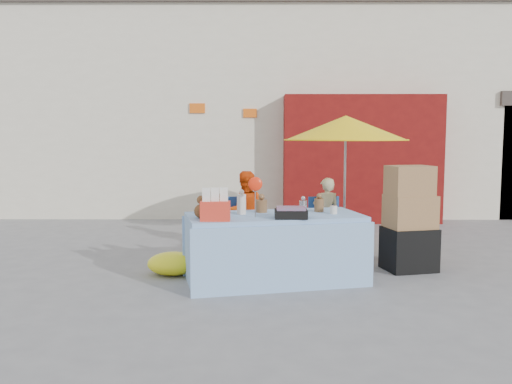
{
  "coord_description": "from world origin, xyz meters",
  "views": [
    {
      "loc": [
        0.1,
        -6.91,
        1.79
      ],
      "look_at": [
        0.05,
        0.6,
        1.0
      ],
      "focal_mm": 38.0,
      "sensor_mm": 36.0,
      "label": 1
    }
  ],
  "objects_px": {
    "chair_right": "(327,237)",
    "vendor_orange": "(245,212)",
    "market_table": "(274,247)",
    "umbrella": "(346,129)",
    "chair_left": "(244,237)",
    "box_stack": "(409,222)",
    "vendor_beige": "(326,215)"
  },
  "relations": [
    {
      "from": "vendor_beige",
      "to": "chair_left",
      "type": "bearing_deg",
      "value": -2.81
    },
    {
      "from": "chair_right",
      "to": "umbrella",
      "type": "xyz_separation_m",
      "value": [
        0.3,
        0.28,
        1.64
      ]
    },
    {
      "from": "market_table",
      "to": "chair_left",
      "type": "bearing_deg",
      "value": 91.32
    },
    {
      "from": "chair_right",
      "to": "vendor_orange",
      "type": "xyz_separation_m",
      "value": [
        -1.25,
        0.13,
        0.37
      ]
    },
    {
      "from": "umbrella",
      "to": "box_stack",
      "type": "bearing_deg",
      "value": -62.96
    },
    {
      "from": "vendor_orange",
      "to": "box_stack",
      "type": "xyz_separation_m",
      "value": [
        2.21,
        -1.14,
        0.02
      ]
    },
    {
      "from": "chair_left",
      "to": "vendor_orange",
      "type": "height_order",
      "value": "vendor_orange"
    },
    {
      "from": "vendor_beige",
      "to": "umbrella",
      "type": "distance_m",
      "value": 1.36
    },
    {
      "from": "chair_right",
      "to": "vendor_beige",
      "type": "relative_size",
      "value": 0.74
    },
    {
      "from": "vendor_orange",
      "to": "chair_right",
      "type": "bearing_deg",
      "value": 164.92
    },
    {
      "from": "market_table",
      "to": "box_stack",
      "type": "distance_m",
      "value": 1.91
    },
    {
      "from": "chair_right",
      "to": "box_stack",
      "type": "relative_size",
      "value": 0.61
    },
    {
      "from": "market_table",
      "to": "umbrella",
      "type": "bearing_deg",
      "value": 45.24
    },
    {
      "from": "chair_right",
      "to": "umbrella",
      "type": "bearing_deg",
      "value": 34.3
    },
    {
      "from": "market_table",
      "to": "vendor_beige",
      "type": "height_order",
      "value": "market_table"
    },
    {
      "from": "box_stack",
      "to": "chair_left",
      "type": "bearing_deg",
      "value": 155.51
    },
    {
      "from": "market_table",
      "to": "chair_right",
      "type": "xyz_separation_m",
      "value": [
        0.85,
        1.57,
        -0.17
      ]
    },
    {
      "from": "market_table",
      "to": "vendor_beige",
      "type": "distance_m",
      "value": 1.91
    },
    {
      "from": "market_table",
      "to": "umbrella",
      "type": "relative_size",
      "value": 1.11
    },
    {
      "from": "chair_left",
      "to": "chair_right",
      "type": "height_order",
      "value": "same"
    },
    {
      "from": "chair_right",
      "to": "vendor_orange",
      "type": "height_order",
      "value": "vendor_orange"
    },
    {
      "from": "chair_right",
      "to": "box_stack",
      "type": "height_order",
      "value": "box_stack"
    },
    {
      "from": "chair_left",
      "to": "umbrella",
      "type": "bearing_deg",
      "value": 1.45
    },
    {
      "from": "chair_left",
      "to": "umbrella",
      "type": "height_order",
      "value": "umbrella"
    },
    {
      "from": "vendor_orange",
      "to": "box_stack",
      "type": "relative_size",
      "value": 0.9
    },
    {
      "from": "chair_left",
      "to": "vendor_beige",
      "type": "relative_size",
      "value": 0.74
    },
    {
      "from": "market_table",
      "to": "umbrella",
      "type": "height_order",
      "value": "umbrella"
    },
    {
      "from": "vendor_orange",
      "to": "vendor_beige",
      "type": "distance_m",
      "value": 1.25
    },
    {
      "from": "vendor_beige",
      "to": "market_table",
      "type": "bearing_deg",
      "value": 54.64
    },
    {
      "from": "vendor_beige",
      "to": "umbrella",
      "type": "bearing_deg",
      "value": -162.37
    },
    {
      "from": "vendor_orange",
      "to": "umbrella",
      "type": "relative_size",
      "value": 0.6
    },
    {
      "from": "chair_left",
      "to": "box_stack",
      "type": "bearing_deg",
      "value": -33.42
    }
  ]
}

